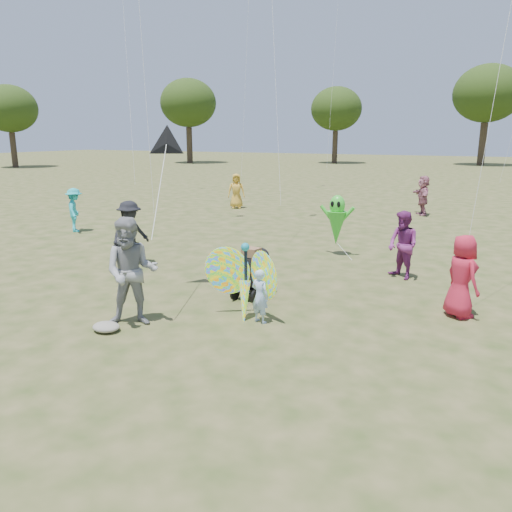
{
  "coord_description": "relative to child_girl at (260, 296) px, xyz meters",
  "views": [
    {
      "loc": [
        3.88,
        -6.99,
        3.41
      ],
      "look_at": [
        -0.2,
        1.5,
        1.1
      ],
      "focal_mm": 35.0,
      "sensor_mm": 36.0,
      "label": 1
    }
  ],
  "objects": [
    {
      "name": "crowd_j",
      "position": [
        0.91,
        14.53,
        0.34
      ],
      "size": [
        1.08,
        1.64,
        1.69
      ],
      "primitive_type": "imported",
      "rotation": [
        0.0,
        0.0,
        5.12
      ],
      "color": "#A45E70",
      "rests_on": "ground"
    },
    {
      "name": "crowd_i",
      "position": [
        -9.73,
        5.18,
        0.27
      ],
      "size": [
        1.09,
        1.14,
        1.56
      ],
      "primitive_type": "imported",
      "rotation": [
        0.0,
        0.0,
        2.28
      ],
      "color": "#21AFB8",
      "rests_on": "ground"
    },
    {
      "name": "crowd_g",
      "position": [
        -7.28,
        12.85,
        0.3
      ],
      "size": [
        0.94,
        0.82,
        1.62
      ],
      "primitive_type": "imported",
      "rotation": [
        0.0,
        0.0,
        0.48
      ],
      "color": "gold",
      "rests_on": "ground"
    },
    {
      "name": "crowd_b",
      "position": [
        -4.89,
        2.32,
        0.35
      ],
      "size": [
        0.88,
        1.23,
        1.72
      ],
      "primitive_type": "imported",
      "rotation": [
        0.0,
        0.0,
        1.34
      ],
      "color": "black",
      "rests_on": "ground"
    },
    {
      "name": "tree_line",
      "position": [
        3.5,
        44.08,
        6.35
      ],
      "size": [
        91.78,
        33.6,
        10.79
      ],
      "color": "#3A2D21",
      "rests_on": "ground"
    },
    {
      "name": "adult_man",
      "position": [
        -2.03,
        -1.1,
        0.49
      ],
      "size": [
        1.22,
        1.14,
        1.99
      ],
      "primitive_type": "imported",
      "rotation": [
        0.0,
        0.0,
        0.53
      ],
      "color": "gray",
      "rests_on": "ground"
    },
    {
      "name": "crowd_e",
      "position": [
        1.84,
        4.13,
        0.31
      ],
      "size": [
        1.01,
        0.98,
        1.64
      ],
      "primitive_type": "imported",
      "rotation": [
        0.0,
        0.0,
        5.61
      ],
      "color": "#7C296F",
      "rests_on": "ground"
    },
    {
      "name": "butterfly_kite",
      "position": [
        -0.36,
        0.09,
        0.2
      ],
      "size": [
        1.74,
        0.75,
        1.65
      ],
      "color": "#E82459",
      "rests_on": "ground"
    },
    {
      "name": "ground",
      "position": [
        -0.17,
        -0.91,
        -0.51
      ],
      "size": [
        160.0,
        160.0,
        0.0
      ],
      "primitive_type": "plane",
      "color": "#51592B",
      "rests_on": "ground"
    },
    {
      "name": "delta_kite_rig",
      "position": [
        -2.63,
        0.96,
        2.69
      ],
      "size": [
        1.46,
        2.29,
        2.02
      ],
      "color": "black",
      "rests_on": "ground"
    },
    {
      "name": "crowd_a",
      "position": [
        3.3,
        1.94,
        0.29
      ],
      "size": [
        0.89,
        0.92,
        1.59
      ],
      "primitive_type": "imported",
      "rotation": [
        0.0,
        0.0,
        2.29
      ],
      "color": "#B81D35",
      "rests_on": "ground"
    },
    {
      "name": "alien_kite",
      "position": [
        -0.29,
        5.74,
        0.46
      ],
      "size": [
        1.12,
        0.69,
        1.74
      ],
      "color": "green",
      "rests_on": "ground"
    },
    {
      "name": "grey_bag",
      "position": [
        -2.27,
        -1.58,
        -0.43
      ],
      "size": [
        0.51,
        0.41,
        0.16
      ],
      "primitive_type": "ellipsoid",
      "color": "gray",
      "rests_on": "ground"
    },
    {
      "name": "jogging_stroller",
      "position": [
        -0.78,
        1.33,
        0.1
      ],
      "size": [
        0.57,
        1.09,
        1.09
      ],
      "rotation": [
        0.0,
        0.0,
        -0.13
      ],
      "color": "black",
      "rests_on": "ground"
    },
    {
      "name": "child_girl",
      "position": [
        0.0,
        0.0,
        0.0
      ],
      "size": [
        0.42,
        0.33,
        1.02
      ],
      "primitive_type": "imported",
      "rotation": [
        0.0,
        0.0,
        2.88
      ],
      "color": "#AACDF1",
      "rests_on": "ground"
    }
  ]
}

